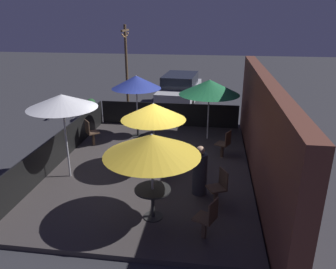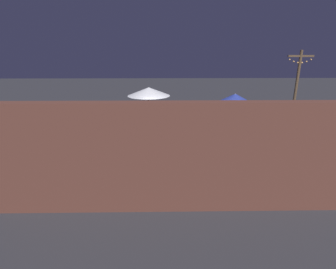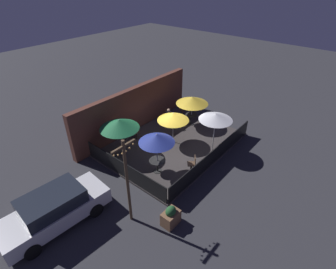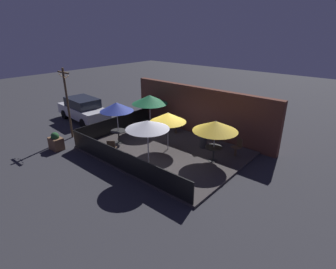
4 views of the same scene
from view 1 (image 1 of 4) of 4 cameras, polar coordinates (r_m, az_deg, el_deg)
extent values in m
plane|color=#2D2D33|center=(10.15, -2.88, -6.11)|extent=(60.00, 60.00, 0.00)
cube|color=#383333|center=(10.12, -2.88, -5.80)|extent=(8.00, 5.87, 0.12)
cube|color=brown|center=(9.53, 16.01, 0.82)|extent=(9.60, 0.36, 2.92)
cube|color=black|center=(10.79, -18.21, -2.04)|extent=(7.80, 0.05, 0.95)
cube|color=black|center=(13.57, 0.17, 3.54)|extent=(0.05, 5.67, 0.95)
cylinder|color=#B2B2B7|center=(7.24, -2.73, -7.50)|extent=(0.05, 0.05, 2.03)
cone|color=gold|center=(6.92, -2.84, -1.80)|extent=(2.11, 2.11, 0.48)
cylinder|color=#B2B2B7|center=(12.22, -5.41, 4.85)|extent=(0.05, 0.05, 2.31)
cone|color=#283893|center=(12.00, -5.55, 9.09)|extent=(1.80, 1.80, 0.47)
cylinder|color=#B2B2B7|center=(9.57, -2.49, -0.41)|extent=(0.05, 0.05, 2.02)
cone|color=gold|center=(9.32, -2.56, 4.03)|extent=(1.87, 1.87, 0.47)
cylinder|color=#B2B2B7|center=(9.43, -17.34, -0.42)|extent=(0.05, 0.05, 2.40)
cone|color=silver|center=(9.14, -18.01, 5.55)|extent=(1.87, 1.87, 0.37)
cylinder|color=#B2B2B7|center=(12.02, 7.05, 4.28)|extent=(0.05, 0.05, 2.21)
cone|color=#1E6B3D|center=(11.81, 7.23, 8.20)|extent=(2.18, 2.18, 0.53)
cylinder|color=black|center=(7.76, -2.60, -14.07)|extent=(0.45, 0.45, 0.02)
cylinder|color=black|center=(7.58, -2.64, -11.96)|extent=(0.08, 0.08, 0.70)
cylinder|color=black|center=(7.39, -2.69, -9.56)|extent=(0.81, 0.81, 0.04)
cylinder|color=black|center=(12.57, -5.24, -0.18)|extent=(0.46, 0.46, 0.02)
cylinder|color=black|center=(12.46, -5.29, 1.24)|extent=(0.08, 0.08, 0.68)
cylinder|color=black|center=(12.34, -5.34, 2.81)|extent=(0.84, 0.84, 0.04)
cube|color=#4C3828|center=(7.07, 6.31, -15.93)|extent=(0.11, 0.11, 0.46)
cube|color=#4C3828|center=(6.92, 6.39, -14.27)|extent=(0.54, 0.54, 0.04)
cube|color=#4C3828|center=(6.73, 7.86, -13.03)|extent=(0.37, 0.20, 0.44)
cube|color=#4C3828|center=(8.17, 8.32, -10.67)|extent=(0.11, 0.11, 0.43)
cube|color=#4C3828|center=(8.05, 8.40, -9.24)|extent=(0.54, 0.54, 0.04)
cube|color=#4C3828|center=(8.02, 9.64, -7.51)|extent=(0.37, 0.21, 0.44)
cube|color=#4C3828|center=(11.85, -12.86, -0.78)|extent=(0.11, 0.11, 0.46)
cube|color=#4C3828|center=(11.77, -12.96, 0.36)|extent=(0.56, 0.56, 0.04)
cube|color=#4C3828|center=(11.64, -13.88, 1.31)|extent=(0.32, 0.28, 0.44)
cube|color=#4C3828|center=(10.77, 9.39, -2.80)|extent=(0.11, 0.11, 0.43)
cube|color=#4C3828|center=(10.68, 9.46, -1.64)|extent=(0.53, 0.53, 0.04)
cube|color=#4C3828|center=(10.52, 10.43, -0.63)|extent=(0.37, 0.20, 0.44)
cylinder|color=#333338|center=(8.44, 5.53, -6.84)|extent=(0.50, 0.50, 1.10)
sphere|color=tan|center=(8.17, 5.69, -2.73)|extent=(0.21, 0.21, 0.21)
cube|color=brown|center=(15.13, -13.14, 3.73)|extent=(0.77, 0.54, 0.66)
ellipsoid|color=#235128|center=(15.02, -13.27, 5.26)|extent=(0.50, 0.40, 0.45)
cylinder|color=brown|center=(15.14, -7.20, 10.76)|extent=(0.12, 0.12, 4.08)
cube|color=brown|center=(14.95, -7.51, 17.54)|extent=(1.10, 0.08, 0.08)
sphere|color=#F4B260|center=(15.40, -7.02, 17.09)|extent=(0.07, 0.07, 0.07)
sphere|color=#F4B260|center=(15.23, -7.19, 16.74)|extent=(0.07, 0.07, 0.07)
sphere|color=#F4B260|center=(15.06, -7.37, 16.51)|extent=(0.07, 0.07, 0.07)
sphere|color=#F4B260|center=(14.88, -7.55, 16.46)|extent=(0.07, 0.07, 0.07)
sphere|color=#F4B260|center=(14.70, -7.76, 16.59)|extent=(0.07, 0.07, 0.07)
sphere|color=#F4B260|center=(14.52, -7.97, 16.86)|extent=(0.07, 0.07, 0.07)
cube|color=silver|center=(17.08, 2.10, 7.30)|extent=(4.49, 2.02, 0.70)
cube|color=#1E232D|center=(16.95, 2.12, 9.44)|extent=(2.52, 1.74, 0.60)
cylinder|color=black|center=(15.75, 4.10, 4.82)|extent=(0.65, 0.23, 0.64)
cylinder|color=black|center=(16.04, -1.64, 5.15)|extent=(0.65, 0.23, 0.64)
cylinder|color=black|center=(18.36, 5.34, 7.02)|extent=(0.65, 0.23, 0.64)
cylinder|color=black|center=(18.61, 0.36, 7.29)|extent=(0.65, 0.23, 0.64)
camera|label=2|loc=(11.46, 50.48, 11.19)|focal=28.00mm
camera|label=3|loc=(22.17, -22.39, 31.13)|focal=28.00mm
camera|label=4|loc=(11.32, -82.29, 11.29)|focal=28.00mm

